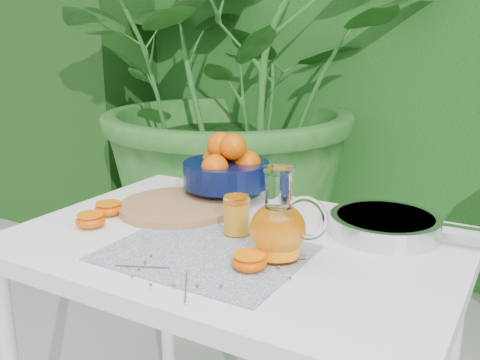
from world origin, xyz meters
The scene contains 11 objects.
hedge_backdrop centered at (0.06, 2.06, 1.19)m, with size 8.00×1.65×2.50m.
potted_plant_left centered at (-0.82, 1.26, 1.00)m, with size 2.00×2.00×2.00m, color #235F20.
white_table centered at (-0.13, 0.02, 0.67)m, with size 1.00×0.70×0.75m.
placemat centered at (-0.13, -0.10, 0.75)m, with size 0.41×0.32×0.00m, color #0D1D4D.
cutting_board centered at (-0.35, 0.11, 0.76)m, with size 0.31×0.31×0.02m, color #A6764B.
fruit_bowl centered at (-0.30, 0.26, 0.84)m, with size 0.24×0.24×0.19m.
juice_pitcher centered at (0.01, -0.04, 0.82)m, with size 0.17×0.12×0.19m.
juice_tumbler centered at (-0.13, 0.03, 0.80)m, with size 0.07×0.07×0.09m.
saute_pan centered at (0.17, 0.21, 0.78)m, with size 0.44×0.26×0.05m.
orange_halves centered at (-0.32, -0.08, 0.77)m, with size 0.55×0.18×0.03m.
thyme_sprigs centered at (-0.08, -0.18, 0.76)m, with size 0.33×0.28×0.01m.
Camera 1 is at (0.46, -0.96, 1.20)m, focal length 40.00 mm.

